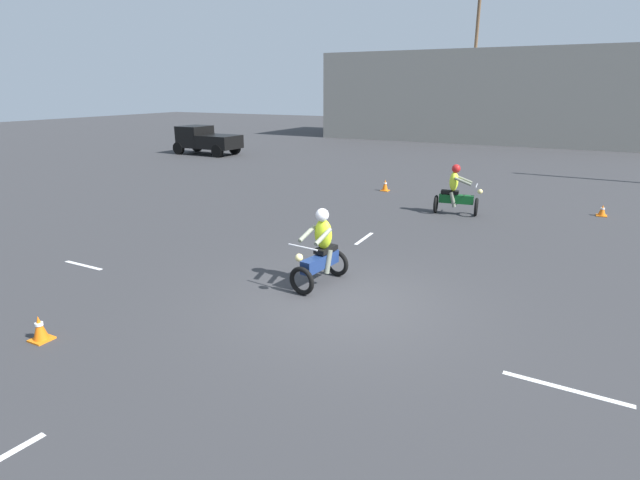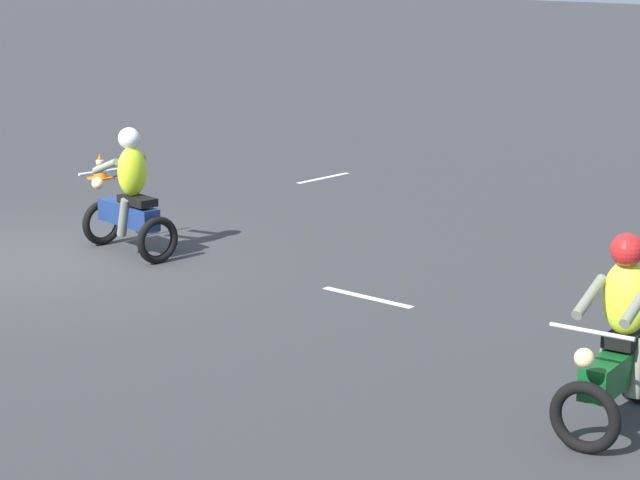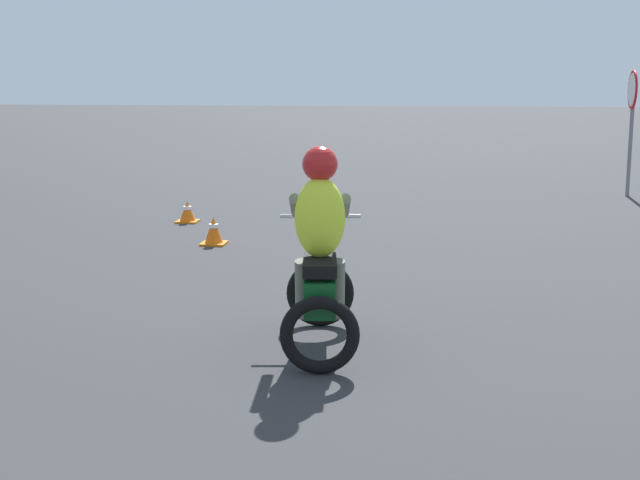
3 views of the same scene
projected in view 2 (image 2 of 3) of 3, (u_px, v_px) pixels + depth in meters
The scene contains 6 objects.
ground_plane at pixel (45, 259), 15.90m from camera, with size 120.00×120.00×0.00m, color #333335.
motorcycle_rider_foreground at pixel (129, 199), 15.97m from camera, with size 0.81×1.55×1.66m.
motorcycle_rider_background at pixel (620, 344), 10.33m from camera, with size 1.55×0.81×1.66m.
traffic_cone_mid_left at pixel (100, 166), 21.07m from camera, with size 0.32×0.32×0.44m.
lane_stripe_n at pixel (367, 297), 14.21m from camera, with size 0.10×1.25×0.01m, color silver.
lane_stripe_w at pixel (323, 178), 21.18m from camera, with size 0.10×1.24×0.01m, color silver.
Camera 2 is at (9.23, 12.80, 4.02)m, focal length 70.00 mm.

